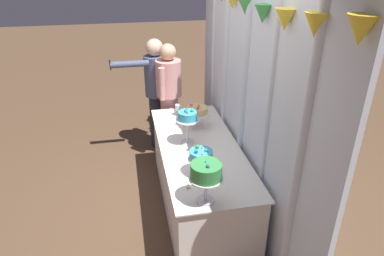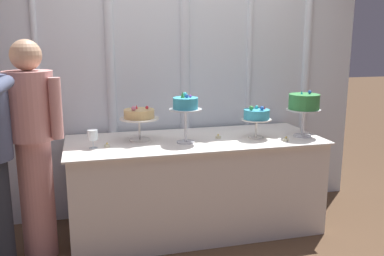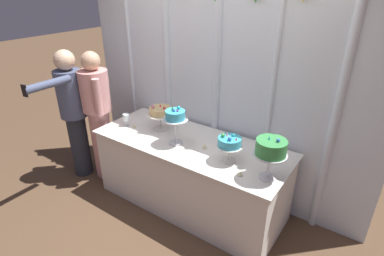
% 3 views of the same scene
% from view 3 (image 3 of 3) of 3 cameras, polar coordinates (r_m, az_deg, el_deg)
% --- Properties ---
extents(ground_plane, '(24.00, 24.00, 0.00)m').
position_cam_3_polar(ground_plane, '(3.57, -1.25, -14.47)').
color(ground_plane, brown).
extents(draped_curtain, '(3.48, 0.16, 2.63)m').
position_cam_3_polar(draped_curtain, '(3.33, 4.52, 9.47)').
color(draped_curtain, silver).
rests_on(draped_curtain, ground_plane).
extents(cake_table, '(2.09, 0.84, 0.79)m').
position_cam_3_polar(cake_table, '(3.40, -0.31, -8.47)').
color(cake_table, white).
rests_on(cake_table, ground_plane).
extents(cake_display_leftmost, '(0.32, 0.32, 0.30)m').
position_cam_3_polar(cake_display_leftmost, '(3.40, -5.93, 2.91)').
color(cake_display_leftmost, silver).
rests_on(cake_display_leftmost, cake_table).
extents(cake_display_midleft, '(0.26, 0.26, 0.41)m').
position_cam_3_polar(cake_display_midleft, '(3.04, -3.13, 2.01)').
color(cake_display_midleft, silver).
rests_on(cake_display_midleft, cake_table).
extents(cake_display_midright, '(0.25, 0.25, 0.28)m').
position_cam_3_polar(cake_display_midright, '(2.80, 6.97, -2.80)').
color(cake_display_midright, silver).
rests_on(cake_display_midright, cake_table).
extents(cake_display_rightmost, '(0.28, 0.28, 0.39)m').
position_cam_3_polar(cake_display_rightmost, '(2.58, 14.45, -3.81)').
color(cake_display_rightmost, silver).
rests_on(cake_display_rightmost, cake_table).
extents(wine_glass, '(0.08, 0.08, 0.14)m').
position_cam_3_polar(wine_glass, '(3.58, -12.11, 1.90)').
color(wine_glass, silver).
rests_on(wine_glass, cake_table).
extents(tealight_far_left, '(0.04, 0.04, 0.04)m').
position_cam_3_polar(tealight_far_left, '(3.55, -10.71, 0.25)').
color(tealight_far_left, beige).
rests_on(tealight_far_left, cake_table).
extents(tealight_near_left, '(0.05, 0.05, 0.04)m').
position_cam_3_polar(tealight_near_left, '(3.07, 2.32, -3.61)').
color(tealight_near_left, beige).
rests_on(tealight_near_left, cake_table).
extents(tealight_near_right, '(0.04, 0.04, 0.04)m').
position_cam_3_polar(tealight_near_right, '(2.70, 8.90, -8.54)').
color(tealight_near_right, beige).
rests_on(tealight_near_right, cake_table).
extents(guest_man_dark_suit, '(0.46, 0.46, 1.61)m').
position_cam_3_polar(guest_man_dark_suit, '(3.85, -17.07, 2.81)').
color(guest_man_dark_suit, '#D6938E').
rests_on(guest_man_dark_suit, ground_plane).
extents(guest_girl_blue_dress, '(0.43, 0.82, 1.61)m').
position_cam_3_polar(guest_girl_blue_dress, '(3.96, -21.28, 3.25)').
color(guest_girl_blue_dress, '#282D38').
rests_on(guest_girl_blue_dress, ground_plane).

